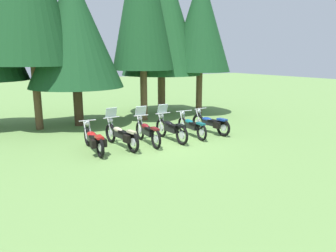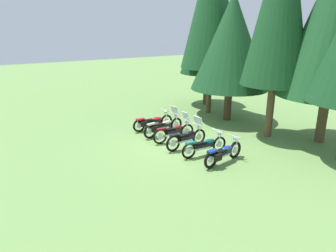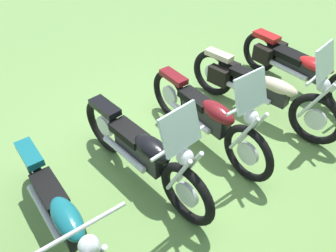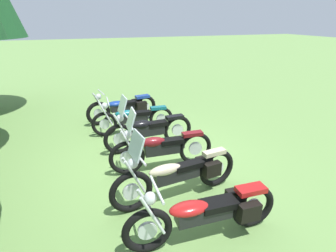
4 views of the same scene
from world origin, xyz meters
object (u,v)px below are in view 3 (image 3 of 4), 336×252
(motorcycle_3, at_px, (142,151))
(motorcycle_4, at_px, (61,214))
(motorcycle_2, at_px, (207,116))
(motorcycle_1, at_px, (259,88))
(motorcycle_0, at_px, (298,65))

(motorcycle_3, bearing_deg, motorcycle_4, -85.08)
(motorcycle_2, distance_m, motorcycle_4, 2.11)
(motorcycle_1, distance_m, motorcycle_2, 1.04)
(motorcycle_0, bearing_deg, motorcycle_2, -87.68)
(motorcycle_0, bearing_deg, motorcycle_1, -86.70)
(motorcycle_1, distance_m, motorcycle_4, 3.15)
(motorcycle_1, xyz_separation_m, motorcycle_2, (1.04, -0.02, 0.01))
(motorcycle_2, bearing_deg, motorcycle_3, -88.24)
(motorcycle_2, bearing_deg, motorcycle_4, -83.88)
(motorcycle_0, xyz_separation_m, motorcycle_2, (2.08, -0.00, 0.05))
(motorcycle_0, height_order, motorcycle_1, motorcycle_1)
(motorcycle_2, bearing_deg, motorcycle_1, 92.05)
(motorcycle_3, distance_m, motorcycle_4, 1.10)
(motorcycle_2, xyz_separation_m, motorcycle_3, (1.02, -0.02, 0.00))
(motorcycle_1, height_order, motorcycle_2, motorcycle_1)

